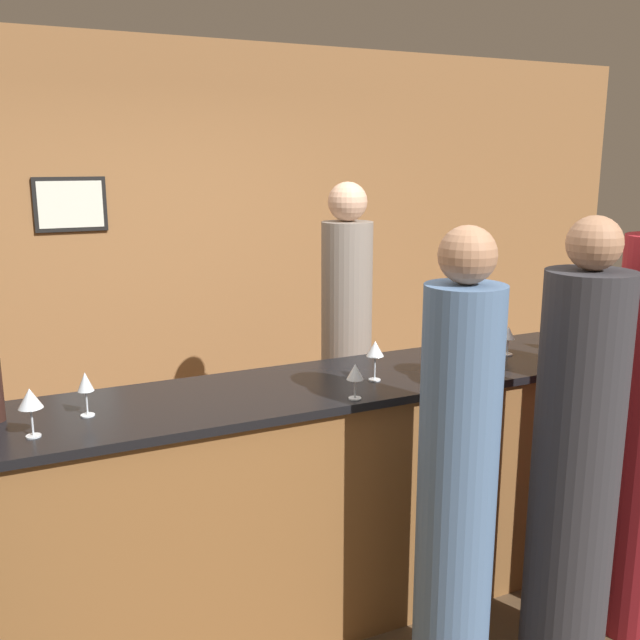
# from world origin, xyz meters

# --- Properties ---
(ground_plane) EXTENTS (14.00, 14.00, 0.00)m
(ground_plane) POSITION_xyz_m (0.00, 0.00, 0.00)
(ground_plane) COLOR #4C3823
(back_wall) EXTENTS (8.00, 0.08, 2.80)m
(back_wall) POSITION_xyz_m (-0.00, 2.15, 1.40)
(back_wall) COLOR olive
(back_wall) RESTS_ON ground_plane
(bar_counter) EXTENTS (3.51, 0.63, 1.09)m
(bar_counter) POSITION_xyz_m (0.00, 0.00, 0.55)
(bar_counter) COLOR brown
(bar_counter) RESTS_ON ground_plane
(bartender) EXTENTS (0.28, 0.28, 1.91)m
(bartender) POSITION_xyz_m (0.79, 0.77, 0.91)
(bartender) COLOR gray
(bartender) RESTS_ON ground_plane
(guest_1) EXTENTS (0.30, 0.30, 1.81)m
(guest_1) POSITION_xyz_m (0.55, -0.63, 0.85)
(guest_1) COLOR #4C6B93
(guest_1) RESTS_ON ground_plane
(guest_2) EXTENTS (0.34, 0.34, 1.83)m
(guest_2) POSITION_xyz_m (1.04, -0.72, 0.85)
(guest_2) COLOR #2D2D33
(guest_2) RESTS_ON ground_plane
(wine_glass_0) EXTENTS (0.07, 0.07, 0.15)m
(wine_glass_0) POSITION_xyz_m (0.75, -0.23, 1.21)
(wine_glass_0) COLOR silver
(wine_glass_0) RESTS_ON bar_counter
(wine_glass_1) EXTENTS (0.08, 0.08, 0.18)m
(wine_glass_1) POSITION_xyz_m (1.58, -0.03, 1.23)
(wine_glass_1) COLOR silver
(wine_glass_1) RESTS_ON bar_counter
(wine_glass_2) EXTENTS (0.08, 0.08, 0.18)m
(wine_glass_2) POSITION_xyz_m (0.50, -0.07, 1.23)
(wine_glass_2) COLOR silver
(wine_glass_2) RESTS_ON bar_counter
(wine_glass_3) EXTENTS (0.06, 0.06, 0.14)m
(wine_glass_3) POSITION_xyz_m (1.29, 0.01, 1.20)
(wine_glass_3) COLOR silver
(wine_glass_3) RESTS_ON bar_counter
(wine_glass_4) EXTENTS (0.08, 0.08, 0.17)m
(wine_glass_4) POSITION_xyz_m (-0.89, -0.13, 1.23)
(wine_glass_4) COLOR silver
(wine_glass_4) RESTS_ON bar_counter
(wine_glass_6) EXTENTS (0.06, 0.06, 0.17)m
(wine_glass_6) POSITION_xyz_m (-0.69, 0.00, 1.22)
(wine_glass_6) COLOR silver
(wine_glass_6) RESTS_ON bar_counter
(wine_glass_7) EXTENTS (0.07, 0.07, 0.14)m
(wine_glass_7) POSITION_xyz_m (0.31, -0.25, 1.20)
(wine_glass_7) COLOR silver
(wine_glass_7) RESTS_ON bar_counter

